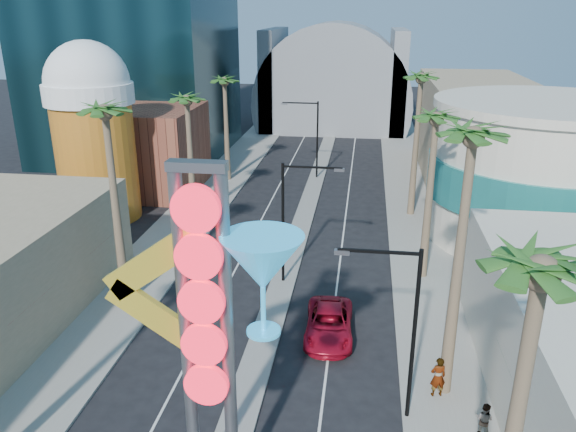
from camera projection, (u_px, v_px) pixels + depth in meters
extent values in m
cube|color=gray|center=(205.00, 201.00, 51.59)|extent=(5.00, 100.00, 0.15)
cube|color=gray|center=(415.00, 211.00, 49.13)|extent=(5.00, 100.00, 0.15)
cube|color=gray|center=(311.00, 195.00, 53.15)|extent=(1.60, 84.00, 0.15)
cube|color=brown|center=(146.00, 149.00, 53.86)|extent=(10.00, 10.00, 8.00)
cube|color=#9A8463|center=(473.00, 128.00, 58.65)|extent=(10.00, 20.00, 10.00)
cylinder|color=#BE8119|center=(97.00, 160.00, 46.21)|extent=(6.40, 6.40, 10.00)
cylinder|color=white|center=(89.00, 93.00, 44.33)|extent=(7.00, 7.00, 1.60)
sphere|color=white|center=(88.00, 83.00, 44.05)|extent=(6.60, 6.60, 6.60)
cylinder|color=beige|center=(542.00, 176.00, 41.68)|extent=(16.00, 16.00, 10.00)
cylinder|color=teal|center=(542.00, 176.00, 41.68)|extent=(16.60, 16.60, 3.00)
cylinder|color=beige|center=(554.00, 105.00, 39.83)|extent=(16.60, 16.60, 0.60)
cylinder|color=slate|center=(334.00, 99.00, 83.36)|extent=(22.00, 16.00, 22.00)
cube|color=slate|center=(274.00, 78.00, 83.48)|extent=(2.00, 16.00, 14.00)
cube|color=slate|center=(397.00, 80.00, 81.15)|extent=(2.00, 16.00, 14.00)
cylinder|color=slate|center=(186.00, 338.00, 18.50)|extent=(0.44, 0.44, 12.00)
cylinder|color=slate|center=(228.00, 341.00, 18.32)|extent=(0.44, 0.44, 12.00)
cube|color=slate|center=(197.00, 166.00, 16.36)|extent=(1.80, 0.50, 0.30)
cylinder|color=red|center=(196.00, 209.00, 16.45)|extent=(1.50, 0.25, 1.50)
cylinder|color=red|center=(199.00, 257.00, 16.99)|extent=(1.50, 0.25, 1.50)
cylinder|color=red|center=(201.00, 302.00, 17.53)|extent=(1.50, 0.25, 1.50)
cylinder|color=red|center=(204.00, 344.00, 18.07)|extent=(1.50, 0.25, 1.50)
cylinder|color=red|center=(206.00, 384.00, 18.61)|extent=(1.50, 0.25, 1.50)
cube|color=yellow|center=(153.00, 262.00, 17.68)|extent=(3.47, 0.25, 2.80)
cube|color=yellow|center=(159.00, 318.00, 18.38)|extent=(3.47, 0.25, 2.80)
cone|color=#28A6E2|center=(262.00, 263.00, 17.16)|extent=(2.60, 2.60, 1.80)
cylinder|color=#28A6E2|center=(263.00, 309.00, 17.71)|extent=(0.16, 0.16, 1.60)
cylinder|color=#28A6E2|center=(264.00, 331.00, 17.99)|extent=(1.10, 1.10, 0.12)
cylinder|color=black|center=(283.00, 225.00, 35.07)|extent=(0.18, 0.18, 8.00)
cube|color=black|center=(313.00, 167.00, 33.51)|extent=(3.60, 0.12, 0.12)
cube|color=slate|center=(339.00, 170.00, 33.34)|extent=(0.60, 0.25, 0.18)
cylinder|color=black|center=(317.00, 141.00, 57.35)|extent=(0.18, 0.18, 8.00)
cube|color=black|center=(300.00, 103.00, 56.27)|extent=(3.60, 0.12, 0.12)
cube|color=slate|center=(284.00, 104.00, 56.51)|extent=(0.60, 0.25, 0.18)
cylinder|color=black|center=(414.00, 339.00, 22.99)|extent=(0.18, 0.18, 8.00)
cube|color=black|center=(379.00, 252.00, 21.88)|extent=(3.24, 0.12, 0.12)
cube|color=slate|center=(342.00, 252.00, 22.10)|extent=(0.60, 0.25, 0.18)
cylinder|color=brown|center=(116.00, 214.00, 31.91)|extent=(0.40, 0.40, 11.50)
sphere|color=#24511B|center=(105.00, 113.00, 29.91)|extent=(2.40, 2.40, 2.40)
cylinder|color=brown|center=(191.00, 163.00, 45.17)|extent=(0.40, 0.40, 10.00)
sphere|color=#24511B|center=(187.00, 101.00, 43.43)|extent=(2.40, 2.40, 2.40)
cylinder|color=brown|center=(226.00, 133.00, 56.32)|extent=(0.40, 0.40, 10.00)
sphere|color=#24511B|center=(224.00, 82.00, 54.58)|extent=(2.40, 2.40, 2.40)
sphere|color=#24511B|center=(541.00, 273.00, 12.90)|extent=(2.40, 2.40, 2.40)
cylinder|color=brown|center=(457.00, 276.00, 23.92)|extent=(0.40, 0.40, 12.00)
sphere|color=#24511B|center=(473.00, 137.00, 21.83)|extent=(2.40, 2.40, 2.40)
cylinder|color=brown|center=(429.00, 202.00, 35.33)|extent=(0.40, 0.40, 10.50)
sphere|color=#24511B|center=(436.00, 119.00, 33.50)|extent=(2.40, 2.40, 2.40)
cylinder|color=brown|center=(415.00, 150.00, 46.29)|extent=(0.40, 0.40, 11.50)
sphere|color=#24511B|center=(421.00, 79.00, 44.30)|extent=(2.40, 2.40, 2.40)
imported|color=#B80E26|center=(329.00, 324.00, 30.24)|extent=(2.69, 5.51, 1.51)
imported|color=gray|center=(438.00, 377.00, 25.25)|extent=(0.82, 0.64, 1.98)
imported|color=gray|center=(484.00, 420.00, 22.94)|extent=(0.95, 0.90, 1.54)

